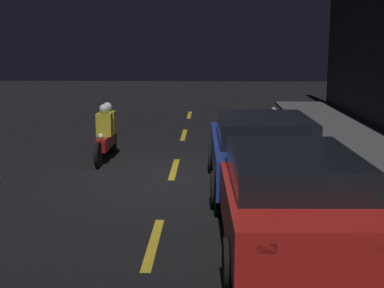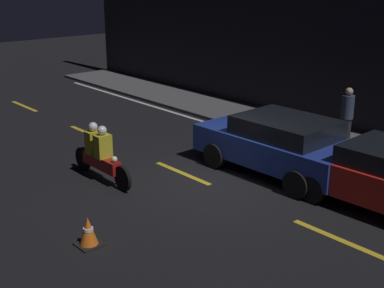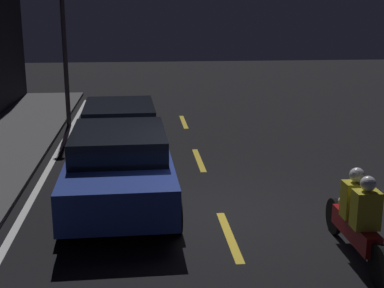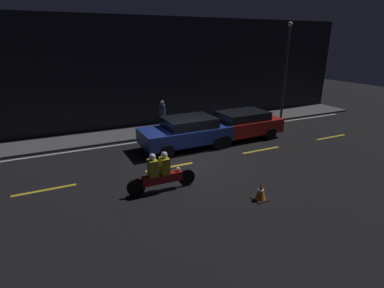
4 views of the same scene
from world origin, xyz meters
The scene contains 9 objects.
ground_plane centered at (0.00, 0.00, 0.00)m, with size 56.00×56.00×0.00m, color black.
lane_dash_a centered at (-10.00, 0.00, 0.00)m, with size 2.00×0.14×0.01m.
lane_dash_b centered at (-5.50, 0.00, 0.00)m, with size 2.00×0.14×0.01m.
lane_dash_c centered at (-1.00, 0.00, 0.00)m, with size 2.00×0.14×0.01m.
lane_dash_d centered at (3.50, 0.00, 0.00)m, with size 2.00×0.14×0.01m.
lane_solid_kerb centered at (0.00, 3.55, 0.00)m, with size 25.20×0.14×0.01m.
sedan_blue centered at (0.55, 1.81, 0.77)m, with size 4.15×2.09×1.43m.
taxi_red centered at (3.55, 1.90, 0.75)m, with size 4.40×2.04×1.38m.
motorcycle centered at (-2.00, -1.72, 0.63)m, with size 2.37×0.37×1.37m.
Camera 1 is at (10.69, 0.79, 2.83)m, focal length 50.00 mm.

